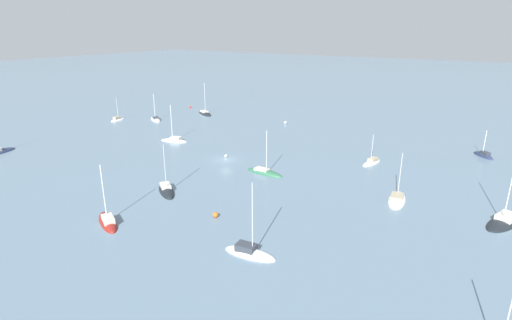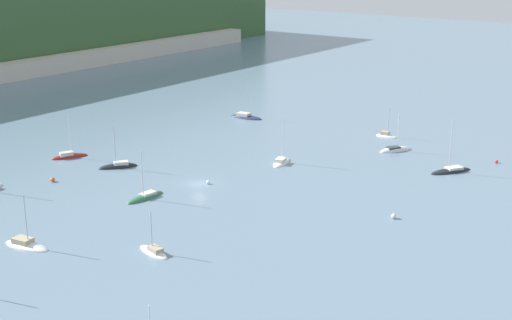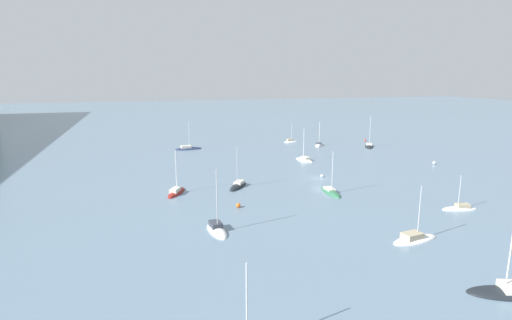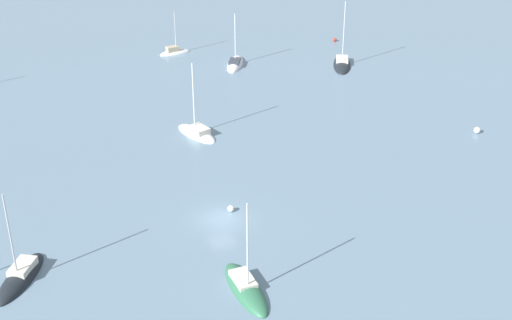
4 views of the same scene
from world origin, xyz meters
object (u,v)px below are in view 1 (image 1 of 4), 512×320
Objects in this scene: sailboat_6 at (156,120)px; mooring_buoy_2 at (216,215)px; sailboat_3 at (483,156)px; sailboat_12 at (372,163)px; sailboat_10 at (118,120)px; sailboat_8 at (397,200)px; sailboat_11 at (504,222)px; mooring_buoy_0 at (226,156)px; mooring_buoy_1 at (190,107)px; sailboat_4 at (250,253)px; mooring_buoy_3 at (285,122)px; sailboat_13 at (264,173)px; sailboat_5 at (166,191)px; sailboat_7 at (174,141)px; sailboat_1 at (205,114)px; sailboat_9 at (108,222)px.

mooring_buoy_2 is at bearing 174.75° from sailboat_6.
sailboat_3 is 0.98× the size of sailboat_12.
sailboat_10 is 73.85m from sailboat_12.
sailboat_11 reaches higher than sailboat_8.
mooring_buoy_0 is 1.02× the size of mooring_buoy_1.
sailboat_11 reaches higher than mooring_buoy_1.
sailboat_4 is 12.94× the size of mooring_buoy_3.
sailboat_5 is at bearing -116.93° from sailboat_13.
sailboat_3 is at bearing -171.43° from sailboat_7.
sailboat_7 is at bearing 177.57° from sailboat_6.
sailboat_8 is at bearing 119.07° from sailboat_3.
mooring_buoy_0 is (11.64, -3.75, 0.24)m from sailboat_13.
mooring_buoy_2 is at bearing 21.21° from sailboat_5.
sailboat_4 reaches higher than sailboat_13.
mooring_buoy_1 is 0.78× the size of mooring_buoy_2.
sailboat_1 is 55.82m from sailboat_13.
sailboat_6 is at bearing -82.47° from sailboat_11.
mooring_buoy_3 is at bearing -83.11° from mooring_buoy_0.
sailboat_7 is 11.68× the size of mooring_buoy_2.
sailboat_1 is at bearing 53.95° from sailboat_8.
mooring_buoy_0 is at bearing -56.59° from mooring_buoy_2.
sailboat_4 reaches higher than mooring_buoy_3.
sailboat_4 is 68.04m from mooring_buoy_3.
sailboat_13 is (23.83, 0.55, -0.06)m from sailboat_8.
sailboat_5 is 12.53m from sailboat_9.
sailboat_1 is 27.56m from mooring_buoy_3.
sailboat_10 is 11.50× the size of mooring_buoy_0.
mooring_buoy_0 is 0.80× the size of mooring_buoy_2.
sailboat_1 is at bearing 43.87° from sailboat_3.
sailboat_5 is at bearing 97.01° from mooring_buoy_0.
sailboat_1 is 1.15× the size of sailboat_5.
mooring_buoy_1 is (10.38, -4.97, 0.23)m from sailboat_1.
sailboat_7 is 42.08m from mooring_buoy_2.
sailboat_8 reaches higher than sailboat_12.
sailboat_8 is 1.15× the size of sailboat_10.
sailboat_7 is at bearing -32.92° from sailboat_1.
sailboat_1 is at bearing -49.46° from mooring_buoy_2.
sailboat_6 is at bearing -37.01° from mooring_buoy_2.
sailboat_11 reaches higher than sailboat_5.
mooring_buoy_0 is (24.56, -28.47, 0.17)m from sailboat_4.
sailboat_10 is 9.18× the size of mooring_buoy_2.
sailboat_5 is 0.97× the size of sailboat_7.
sailboat_13 is at bearing 95.13° from sailboat_5.
mooring_buoy_1 is (41.91, -36.60, -0.01)m from mooring_buoy_0.
sailboat_11 is at bearing -120.62° from sailboat_9.
sailboat_9 is at bearing -30.13° from sailboat_1.
sailboat_4 is at bearing 129.07° from sailboat_7.
mooring_buoy_2 is (34.79, 20.05, 0.25)m from sailboat_11.
sailboat_7 is 1.00× the size of sailboat_9.
sailboat_1 is 1.03× the size of sailboat_4.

